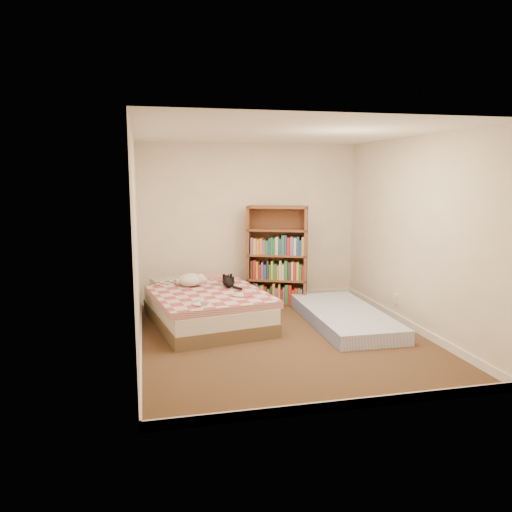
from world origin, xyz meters
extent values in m
cube|color=#4C3220|center=(0.00, 0.00, 0.00)|extent=(3.50, 4.00, 0.01)
cube|color=white|center=(0.00, 0.00, 2.50)|extent=(3.50, 4.00, 0.01)
cube|color=white|center=(0.00, 2.00, 1.25)|extent=(3.50, 0.01, 2.50)
cube|color=white|center=(0.00, -2.00, 1.25)|extent=(3.50, 0.01, 2.50)
cube|color=white|center=(-1.75, 0.00, 1.25)|extent=(0.01, 4.00, 2.50)
cube|color=white|center=(1.75, 0.00, 1.25)|extent=(0.01, 4.00, 2.50)
cube|color=white|center=(0.00, 1.99, 0.05)|extent=(3.50, 0.02, 0.10)
cube|color=white|center=(0.00, -1.99, 0.05)|extent=(3.50, 0.02, 0.10)
cube|color=white|center=(-1.74, 0.00, 0.05)|extent=(0.02, 4.00, 0.10)
cube|color=white|center=(1.74, 0.00, 0.05)|extent=(0.02, 4.00, 0.10)
cube|color=white|center=(1.74, 0.40, 0.30)|extent=(0.03, 0.09, 0.13)
cube|color=brown|center=(-0.86, 0.82, 0.09)|extent=(1.68, 2.14, 0.17)
cube|color=silver|center=(-0.86, 0.82, 0.27)|extent=(1.64, 2.10, 0.19)
cube|color=#AC404C|center=(-0.86, 0.82, 0.42)|extent=(1.68, 1.81, 0.10)
cube|color=#655D56|center=(-1.18, 1.55, 0.45)|extent=(0.58, 0.43, 0.15)
cube|color=#AC404C|center=(-0.54, 1.55, 0.45)|extent=(0.58, 0.43, 0.15)
cube|color=brown|center=(-0.08, 1.64, 0.77)|extent=(0.15, 0.30, 1.54)
cube|color=brown|center=(0.80, 1.64, 0.77)|extent=(0.15, 0.30, 1.54)
cube|color=brown|center=(0.36, 1.78, 0.77)|extent=(0.87, 0.36, 1.54)
cube|color=brown|center=(0.36, 1.64, 0.02)|extent=(0.97, 0.63, 0.03)
cube|color=brown|center=(0.36, 1.64, 0.78)|extent=(0.97, 0.63, 0.03)
cube|color=brown|center=(0.36, 1.64, 1.52)|extent=(0.97, 0.63, 0.03)
cube|color=#7A8ACB|center=(0.98, 0.39, 0.09)|extent=(0.96, 2.09, 0.19)
ellipsoid|color=black|center=(-0.53, 0.99, 0.52)|extent=(0.17, 0.37, 0.12)
sphere|color=black|center=(-0.53, 1.18, 0.53)|extent=(0.12, 0.12, 0.11)
cone|color=black|center=(-0.56, 1.22, 0.58)|extent=(0.04, 0.04, 0.04)
cone|color=black|center=(-0.50, 1.22, 0.58)|extent=(0.04, 0.04, 0.04)
cylinder|color=black|center=(-0.44, 0.75, 0.49)|extent=(0.04, 0.21, 0.04)
ellipsoid|color=silver|center=(-1.05, 1.15, 0.55)|extent=(0.44, 0.46, 0.18)
sphere|color=silver|center=(-0.94, 1.03, 0.57)|extent=(0.18, 0.18, 0.14)
sphere|color=silver|center=(-0.89, 0.99, 0.56)|extent=(0.08, 0.08, 0.06)
sphere|color=silver|center=(-1.19, 1.21, 0.53)|extent=(0.10, 0.10, 0.08)
camera|label=1|loc=(-1.66, -5.77, 2.02)|focal=35.00mm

